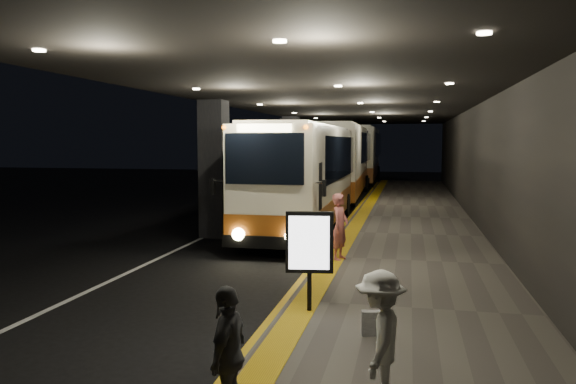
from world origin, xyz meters
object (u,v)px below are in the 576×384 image
(coach_main, at_px, (305,181))
(bag_polka, at_px, (372,323))
(passenger_waiting_grey, at_px, (228,354))
(coach_third, at_px, (358,157))
(coach_second, at_px, (339,164))
(passenger_boarding, at_px, (340,227))
(passenger_waiting_white, at_px, (380,338))
(stanchion_post, at_px, (323,247))
(info_sign, at_px, (309,244))

(coach_main, xyz_separation_m, bag_polka, (3.08, -10.97, -1.36))
(coach_main, relative_size, passenger_waiting_grey, 7.80)
(coach_third, bearing_deg, coach_second, -91.53)
(coach_third, bearing_deg, passenger_boarding, -87.33)
(passenger_boarding, xyz_separation_m, bag_polka, (1.14, -5.37, -0.64))
(coach_second, distance_m, passenger_waiting_white, 24.54)
(coach_second, relative_size, passenger_boarding, 7.48)
(passenger_waiting_grey, xyz_separation_m, stanchion_post, (-0.10, 7.20, -0.22))
(bag_polka, bearing_deg, coach_main, 105.68)
(coach_main, relative_size, info_sign, 6.54)
(passenger_waiting_grey, height_order, bag_polka, passenger_waiting_grey)
(passenger_waiting_white, xyz_separation_m, bag_polka, (-0.23, 2.21, -0.57))
(coach_third, bearing_deg, bag_polka, -86.07)
(passenger_waiting_grey, bearing_deg, passenger_waiting_white, 117.18)
(passenger_waiting_grey, bearing_deg, coach_third, -176.11)
(passenger_boarding, bearing_deg, passenger_waiting_grey, -166.51)
(passenger_waiting_white, height_order, stanchion_post, passenger_waiting_white)
(info_sign, distance_m, stanchion_post, 3.29)
(passenger_waiting_grey, distance_m, bag_polka, 3.28)
(bag_polka, xyz_separation_m, info_sign, (-1.14, 1.02, 0.99))
(coach_second, xyz_separation_m, passenger_waiting_white, (3.48, -24.28, -0.95))
(info_sign, bearing_deg, coach_second, 87.70)
(info_sign, bearing_deg, stanchion_post, 86.43)
(coach_third, xyz_separation_m, stanchion_post, (1.86, -29.73, -1.28))
(bag_polka, height_order, info_sign, info_sign)
(coach_second, bearing_deg, stanchion_post, -85.84)
(coach_main, relative_size, stanchion_post, 11.16)
(passenger_boarding, bearing_deg, info_sign, -165.45)
(coach_third, xyz_separation_m, passenger_waiting_grey, (1.95, -36.93, -1.06))
(coach_second, height_order, info_sign, coach_second)
(stanchion_post, bearing_deg, coach_main, 104.05)
(coach_main, height_order, info_sign, coach_main)
(coach_third, distance_m, passenger_boarding, 28.69)
(stanchion_post, bearing_deg, passenger_waiting_white, -75.86)
(passenger_waiting_white, xyz_separation_m, stanchion_post, (-1.62, 6.45, -0.25))
(passenger_boarding, distance_m, passenger_waiting_grey, 8.34)
(passenger_waiting_white, height_order, passenger_waiting_grey, passenger_waiting_white)
(coach_third, relative_size, passenger_waiting_white, 8.51)
(coach_main, relative_size, coach_third, 0.88)
(coach_second, relative_size, passenger_waiting_grey, 8.48)
(passenger_boarding, bearing_deg, passenger_waiting_white, -155.18)
(info_sign, bearing_deg, coach_main, 92.99)
(coach_third, distance_m, passenger_waiting_white, 36.36)
(passenger_boarding, bearing_deg, coach_third, 18.77)
(passenger_waiting_white, bearing_deg, coach_second, -169.79)
(coach_third, relative_size, stanchion_post, 12.64)
(passenger_boarding, height_order, stanchion_post, passenger_boarding)
(passenger_boarding, bearing_deg, bag_polka, -153.41)
(passenger_waiting_white, bearing_deg, passenger_boarding, -167.68)
(coach_main, height_order, coach_second, coach_second)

